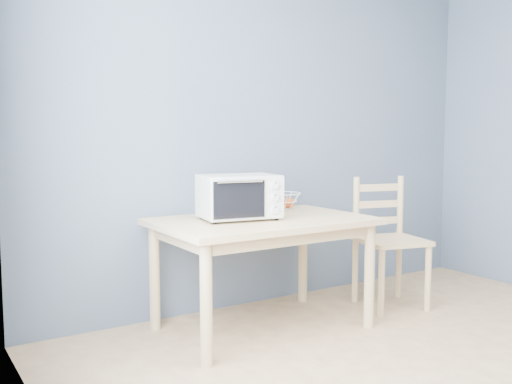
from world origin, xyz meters
TOP-DOWN VIEW (x-y plane):
  - dining_table at (-0.47, 1.70)m, footprint 1.40×0.90m
  - toaster_oven at (-0.65, 1.74)m, footprint 0.55×0.42m
  - fruit_basket at (-0.09, 2.01)m, footprint 0.36×0.36m
  - dining_chair at (0.64, 1.64)m, footprint 0.56×0.56m

SIDE VIEW (x-z plane):
  - dining_chair at x=0.64m, z-range -0.01..0.97m
  - dining_table at x=-0.47m, z-range 0.27..1.02m
  - fruit_basket at x=-0.09m, z-range 0.75..0.88m
  - toaster_oven at x=-0.65m, z-range 0.76..1.05m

